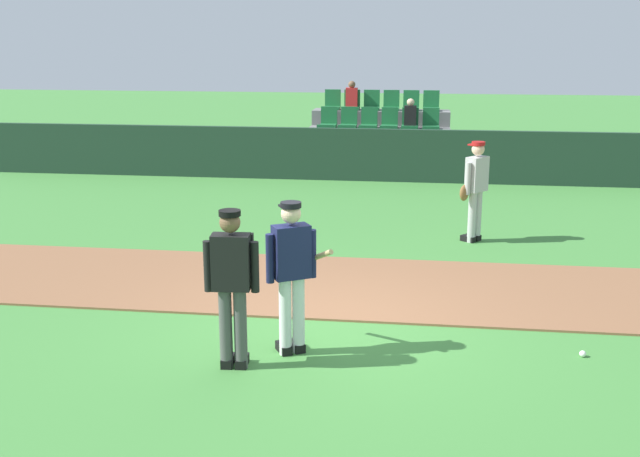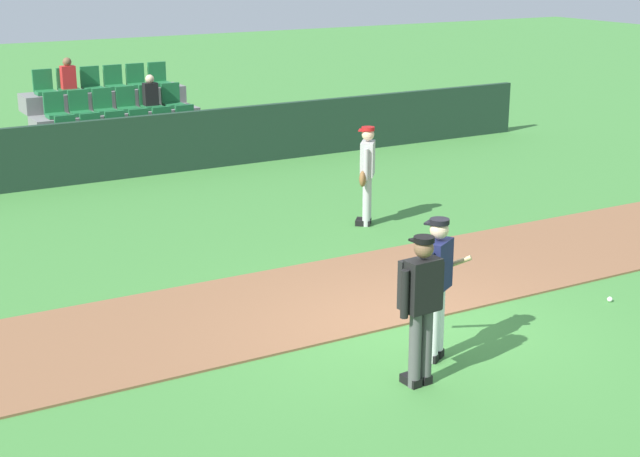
% 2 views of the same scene
% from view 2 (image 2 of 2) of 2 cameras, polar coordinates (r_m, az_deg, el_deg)
% --- Properties ---
extents(ground_plane, '(80.00, 80.00, 0.00)m').
position_cam_2_polar(ground_plane, '(12.26, 5.65, -6.32)').
color(ground_plane, '#42843A').
extents(infield_dirt_path, '(28.00, 2.78, 0.03)m').
position_cam_2_polar(infield_dirt_path, '(13.55, 1.58, -3.88)').
color(infield_dirt_path, brown).
rests_on(infield_dirt_path, ground).
extents(dugout_fence, '(20.00, 0.16, 1.30)m').
position_cam_2_polar(dugout_fence, '(20.63, -10.47, 4.92)').
color(dugout_fence, '#1E3828').
rests_on(dugout_fence, ground).
extents(stadium_bleachers, '(3.90, 2.95, 2.30)m').
position_cam_2_polar(stadium_bleachers, '(22.39, -12.10, 5.66)').
color(stadium_bleachers, slate).
rests_on(stadium_bleachers, ground).
extents(batter_navy_jersey, '(0.74, 0.70, 1.76)m').
position_cam_2_polar(batter_navy_jersey, '(11.22, 7.06, -3.30)').
color(batter_navy_jersey, white).
rests_on(batter_navy_jersey, ground).
extents(umpire_home_plate, '(0.59, 0.32, 1.76)m').
position_cam_2_polar(umpire_home_plate, '(10.55, 6.08, -4.41)').
color(umpire_home_plate, '#4C4C4C').
rests_on(umpire_home_plate, ground).
extents(runner_grey_jersey, '(0.53, 0.53, 1.76)m').
position_cam_2_polar(runner_grey_jersey, '(16.59, 2.84, 3.41)').
color(runner_grey_jersey, '#B2B2B2').
rests_on(runner_grey_jersey, ground).
extents(baseball, '(0.07, 0.07, 0.07)m').
position_cam_2_polar(baseball, '(13.84, 17.05, -4.10)').
color(baseball, white).
rests_on(baseball, ground).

